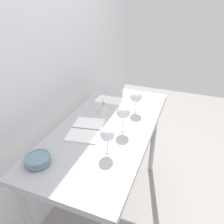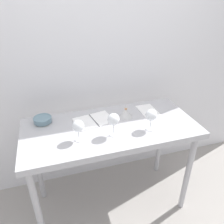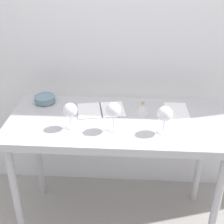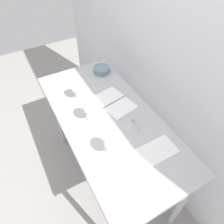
% 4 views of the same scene
% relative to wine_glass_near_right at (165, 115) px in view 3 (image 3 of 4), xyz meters
% --- Properties ---
extents(ground_plane, '(6.00, 6.00, 0.00)m').
position_rel_wine_glass_near_right_xyz_m(ground_plane, '(-0.29, 0.14, -1.02)').
color(ground_plane, '#99948F').
extents(back_wall, '(3.80, 0.04, 2.60)m').
position_rel_wine_glass_near_right_xyz_m(back_wall, '(-0.29, 0.63, 0.28)').
color(back_wall, silver).
rests_on(back_wall, ground_plane).
extents(steel_counter, '(1.40, 0.65, 0.90)m').
position_rel_wine_glass_near_right_xyz_m(steel_counter, '(-0.29, 0.13, -0.22)').
color(steel_counter, '#ADADB2').
rests_on(steel_counter, ground_plane).
extents(wine_glass_near_right, '(0.09, 0.09, 0.17)m').
position_rel_wine_glass_near_right_xyz_m(wine_glass_near_right, '(0.00, 0.00, 0.00)').
color(wine_glass_near_right, white).
rests_on(wine_glass_near_right, steel_counter).
extents(wine_glass_near_center, '(0.09, 0.09, 0.18)m').
position_rel_wine_glass_near_right_xyz_m(wine_glass_near_center, '(-0.30, 0.01, 0.01)').
color(wine_glass_near_center, white).
rests_on(wine_glass_near_center, steel_counter).
extents(wine_glass_near_left, '(0.09, 0.09, 0.16)m').
position_rel_wine_glass_near_right_xyz_m(wine_glass_near_left, '(-0.56, 0.02, -0.00)').
color(wine_glass_near_left, white).
rests_on(wine_glass_near_left, steel_counter).
extents(open_notebook, '(0.34, 0.27, 0.01)m').
position_rel_wine_glass_near_right_xyz_m(open_notebook, '(-0.40, 0.25, -0.12)').
color(open_notebook, white).
rests_on(open_notebook, steel_counter).
extents(tasting_sheet_upper, '(0.15, 0.26, 0.00)m').
position_rel_wine_glass_near_right_xyz_m(tasting_sheet_upper, '(0.11, 0.26, -0.12)').
color(tasting_sheet_upper, white).
rests_on(tasting_sheet_upper, steel_counter).
extents(tasting_bowl, '(0.15, 0.15, 0.05)m').
position_rel_wine_glass_near_right_xyz_m(tasting_bowl, '(-0.80, 0.34, -0.09)').
color(tasting_bowl, '#DBCC66').
rests_on(tasting_bowl, steel_counter).
extents(decanter_funnel, '(0.12, 0.12, 0.13)m').
position_rel_wine_glass_near_right_xyz_m(decanter_funnel, '(-0.12, 0.23, -0.08)').
color(decanter_funnel, silver).
rests_on(decanter_funnel, steel_counter).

